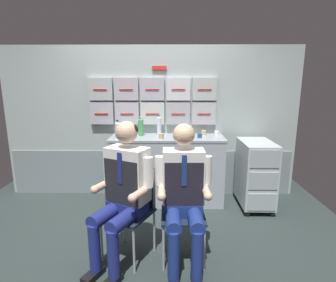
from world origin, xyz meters
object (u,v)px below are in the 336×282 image
Objects in this scene: snack_banana at (189,135)px; service_trolley at (255,173)px; crew_member_center at (184,190)px; folding_chair_left at (133,201)px; folding_chair_center at (182,202)px; water_bottle_clear at (141,127)px; espresso_cup_small at (204,132)px; crew_member_left at (123,187)px.

service_trolley is at bearing -10.66° from snack_banana.
crew_member_center is at bearing -130.62° from service_trolley.
folding_chair_center is at bearing -1.56° from folding_chair_left.
water_bottle_clear reaches higher than folding_chair_center.
water_bottle_clear is at bearing 174.01° from snack_banana.
espresso_cup_small is (0.82, 1.31, 0.43)m from folding_chair_left.
espresso_cup_small reaches higher than folding_chair_center.
water_bottle_clear reaches higher than snack_banana.
crew_member_left is 1.55× the size of folding_chair_center.
espresso_cup_small is (-0.66, 0.31, 0.48)m from service_trolley.
crew_member_center is at bearing -95.22° from snack_banana.
crew_member_center is (0.55, -0.03, -0.01)m from crew_member_left.
snack_banana is (-0.88, 0.17, 0.47)m from service_trolley.
crew_member_left reaches higher than folding_chair_center.
crew_member_center reaches higher than water_bottle_clear.
folding_chair_left is 0.66× the size of crew_member_center.
crew_member_left is at bearing -121.52° from espresso_cup_small.
folding_chair_left is at bearing 64.00° from crew_member_left.
service_trolley is 1.05× the size of folding_chair_left.
snack_banana is (0.65, -0.07, -0.10)m from water_bottle_clear.
crew_member_center is 1.54m from water_bottle_clear.
crew_member_left reaches higher than water_bottle_clear.
folding_chair_left is (-1.48, -1.00, 0.05)m from service_trolley.
snack_banana is at bearing 84.78° from crew_member_center.
crew_member_left reaches higher than service_trolley.
espresso_cup_small reaches higher than folding_chair_left.
crew_member_left is at bearing -143.65° from service_trolley.
espresso_cup_small is at bearing 58.48° from crew_member_left.
crew_member_left reaches higher than espresso_cup_small.
crew_member_center reaches higher than folding_chair_center.
espresso_cup_small is at bearing 76.92° from crew_member_center.
service_trolley is at bearing 36.35° from crew_member_left.
service_trolley is at bearing 49.38° from crew_member_center.
crew_member_center is 18.26× the size of espresso_cup_small.
folding_chair_center is (0.54, 0.13, -0.21)m from crew_member_left.
service_trolley is 1.65m from water_bottle_clear.
water_bottle_clear is 3.69× the size of espresso_cup_small.
folding_chair_left is 0.47m from folding_chair_center.
water_bottle_clear is (-0.53, 1.41, 0.33)m from crew_member_center.
folding_chair_left is 11.98× the size of espresso_cup_small.
water_bottle_clear reaches higher than espresso_cup_small.
folding_chair_center is 1.45m from water_bottle_clear.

